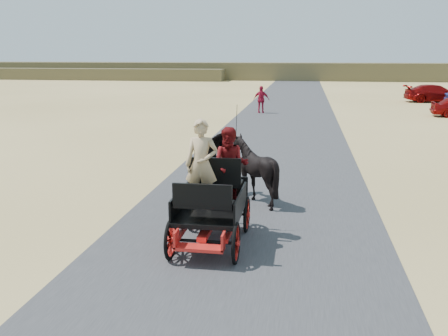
# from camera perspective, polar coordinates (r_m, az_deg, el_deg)

# --- Properties ---
(ground) EXTENTS (140.00, 140.00, 0.00)m
(ground) POSITION_cam_1_polar(r_m,az_deg,el_deg) (11.24, 2.84, -6.62)
(ground) COLOR tan
(road) EXTENTS (6.00, 140.00, 0.01)m
(road) POSITION_cam_1_polar(r_m,az_deg,el_deg) (11.24, 2.84, -6.59)
(road) COLOR #38383A
(road) RESTS_ON ground
(ridge_far) EXTENTS (140.00, 6.00, 2.40)m
(ridge_far) POSITION_cam_1_polar(r_m,az_deg,el_deg) (72.58, 8.45, 10.86)
(ridge_far) COLOR brown
(ridge_far) RESTS_ON ground
(ridge_near) EXTENTS (40.00, 4.00, 1.60)m
(ridge_near) POSITION_cam_1_polar(r_m,az_deg,el_deg) (75.33, -15.48, 10.31)
(ridge_near) COLOR brown
(ridge_near) RESTS_ON ground
(carriage) EXTENTS (1.30, 2.40, 0.72)m
(carriage) POSITION_cam_1_polar(r_m,az_deg,el_deg) (10.15, -1.45, -6.65)
(carriage) COLOR black
(carriage) RESTS_ON ground
(horse_left) EXTENTS (0.91, 2.01, 1.70)m
(horse_left) POSITION_cam_1_polar(r_m,az_deg,el_deg) (12.94, -1.41, -0.05)
(horse_left) COLOR black
(horse_left) RESTS_ON ground
(horse_right) EXTENTS (1.37, 1.54, 1.70)m
(horse_right) POSITION_cam_1_polar(r_m,az_deg,el_deg) (12.79, 3.44, -0.22)
(horse_right) COLOR black
(horse_right) RESTS_ON ground
(driver_man) EXTENTS (0.66, 0.43, 1.80)m
(driver_man) POSITION_cam_1_polar(r_m,az_deg,el_deg) (9.88, -2.58, 0.41)
(driver_man) COLOR tan
(driver_man) RESTS_ON carriage
(passenger_woman) EXTENTS (0.77, 0.60, 1.58)m
(passenger_woman) POSITION_cam_1_polar(r_m,az_deg,el_deg) (10.35, 0.75, 0.37)
(passenger_woman) COLOR #660C0F
(passenger_woman) RESTS_ON carriage
(pedestrian) EXTENTS (1.01, 0.43, 1.73)m
(pedestrian) POSITION_cam_1_polar(r_m,az_deg,el_deg) (32.19, 4.29, 7.81)
(pedestrian) COLOR maroon
(pedestrian) RESTS_ON ground
(car_c) EXTENTS (4.80, 2.26, 1.36)m
(car_c) POSITION_cam_1_polar(r_m,az_deg,el_deg) (42.65, 23.02, 7.85)
(car_c) COLOR maroon
(car_c) RESTS_ON ground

